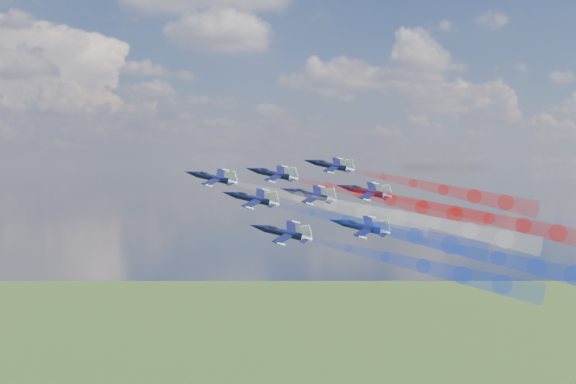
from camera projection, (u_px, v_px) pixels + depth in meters
name	position (u px, v px, depth m)	size (l,w,h in m)	color
jet_lead	(213.00, 178.00, 146.61)	(9.53, 11.91, 3.18)	black
trail_lead	(330.00, 204.00, 141.15)	(3.97, 39.18, 3.97)	silver
jet_inner_left	(253.00, 199.00, 137.46)	(9.53, 11.91, 3.18)	black
trail_inner_left	(380.00, 228.00, 132.00)	(3.97, 39.18, 3.97)	blue
jet_inner_right	(274.00, 174.00, 150.85)	(9.53, 11.91, 3.18)	black
trail_inner_right	(390.00, 200.00, 145.40)	(3.97, 39.18, 3.97)	red
jet_outer_left	(283.00, 233.00, 126.57)	(9.53, 11.91, 3.18)	black
trail_outer_left	(423.00, 266.00, 121.11)	(3.97, 39.18, 3.97)	blue
jet_center_third	(311.00, 195.00, 142.61)	(9.53, 11.91, 3.18)	black
trail_center_third	(435.00, 223.00, 137.15)	(3.97, 39.18, 3.97)	silver
jet_outer_right	(331.00, 166.00, 158.53)	(9.53, 11.91, 3.18)	black
trail_outer_right	(443.00, 190.00, 153.07)	(3.97, 39.18, 3.97)	red
jet_rear_left	(362.00, 227.00, 132.98)	(9.53, 11.91, 3.18)	black
trail_rear_left	(498.00, 259.00, 127.52)	(3.97, 39.18, 3.97)	blue
jet_rear_right	(366.00, 192.00, 146.88)	(9.53, 11.91, 3.18)	black
trail_rear_right	(489.00, 218.00, 141.42)	(3.97, 39.18, 3.97)	red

